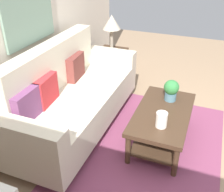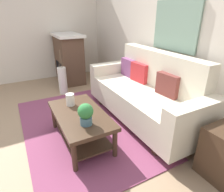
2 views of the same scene
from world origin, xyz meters
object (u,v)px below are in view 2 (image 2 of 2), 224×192
(fireplace, at_px, (69,58))
(tabletop_vase, at_px, (70,100))
(throw_pillow_maroon, at_px, (168,85))
(couch, at_px, (145,94))
(throw_pillow_plum, at_px, (129,68))
(throw_pillow_crimson, at_px, (140,72))
(potted_plant_tabletop, at_px, (86,114))
(framed_painting, at_px, (175,26))
(floor_vase, at_px, (63,81))
(coffee_table, at_px, (80,121))

(fireplace, bearing_deg, tabletop_vase, -15.97)
(throw_pillow_maroon, bearing_deg, fireplace, -166.52)
(couch, distance_m, throw_pillow_maroon, 0.44)
(couch, xyz_separation_m, fireplace, (-2.37, -0.52, 0.16))
(couch, xyz_separation_m, throw_pillow_maroon, (0.34, 0.13, 0.25))
(throw_pillow_plum, distance_m, tabletop_vase, 1.37)
(throw_pillow_crimson, height_order, potted_plant_tabletop, throw_pillow_crimson)
(couch, distance_m, potted_plant_tabletop, 1.20)
(throw_pillow_plum, distance_m, framed_painting, 1.07)
(potted_plant_tabletop, xyz_separation_m, floor_vase, (-2.05, 0.25, -0.29))
(coffee_table, relative_size, floor_vase, 1.93)
(throw_pillow_plum, height_order, tabletop_vase, throw_pillow_plum)
(couch, height_order, framed_painting, framed_painting)
(couch, xyz_separation_m, tabletop_vase, (-0.19, -1.15, 0.08))
(throw_pillow_plum, distance_m, fireplace, 1.81)
(throw_pillow_plum, bearing_deg, couch, -10.49)
(floor_vase, xyz_separation_m, framed_painting, (1.67, 1.36, 1.15))
(coffee_table, height_order, tabletop_vase, tabletop_vase)
(potted_plant_tabletop, bearing_deg, floor_vase, 173.19)
(floor_vase, bearing_deg, throw_pillow_maroon, 26.75)
(floor_vase, bearing_deg, tabletop_vase, -9.87)
(fireplace, bearing_deg, framed_painting, 22.69)
(throw_pillow_plum, height_order, floor_vase, throw_pillow_plum)
(coffee_table, height_order, floor_vase, floor_vase)
(potted_plant_tabletop, bearing_deg, framed_painting, 103.44)
(throw_pillow_maroon, bearing_deg, tabletop_vase, -112.56)
(tabletop_vase, xyz_separation_m, framed_painting, (0.19, 1.61, 0.92))
(floor_vase, bearing_deg, throw_pillow_plum, 45.64)
(throw_pillow_maroon, bearing_deg, floor_vase, -153.25)
(throw_pillow_plum, xyz_separation_m, tabletop_vase, (0.49, -1.27, -0.17))
(coffee_table, xyz_separation_m, tabletop_vase, (-0.28, -0.03, 0.20))
(throw_pillow_maroon, relative_size, potted_plant_tabletop, 1.37)
(floor_vase, bearing_deg, couch, 27.98)
(potted_plant_tabletop, relative_size, framed_painting, 0.30)
(couch, relative_size, fireplace, 1.89)
(couch, bearing_deg, floor_vase, -152.02)
(couch, bearing_deg, tabletop_vase, -99.34)
(throw_pillow_crimson, distance_m, floor_vase, 1.72)
(couch, bearing_deg, coffee_table, -85.19)
(throw_pillow_crimson, xyz_separation_m, throw_pillow_maroon, (0.68, 0.00, 0.00))
(couch, bearing_deg, throw_pillow_crimson, 159.68)
(fireplace, bearing_deg, couch, 12.46)
(potted_plant_tabletop, distance_m, framed_painting, 1.86)
(throw_pillow_maroon, height_order, framed_painting, framed_painting)
(throw_pillow_crimson, xyz_separation_m, floor_vase, (-1.33, -1.01, -0.39))
(throw_pillow_crimson, bearing_deg, throw_pillow_plum, 180.00)
(framed_painting, bearing_deg, throw_pillow_plum, -153.38)
(throw_pillow_crimson, relative_size, fireplace, 0.31)
(potted_plant_tabletop, bearing_deg, tabletop_vase, -178.72)
(throw_pillow_crimson, bearing_deg, couch, -20.32)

